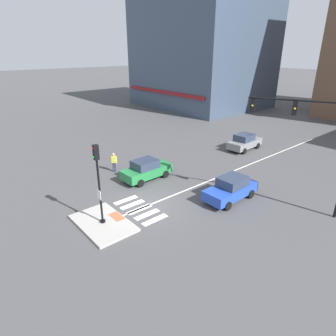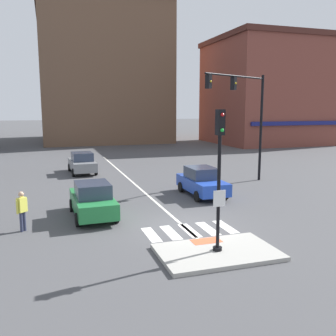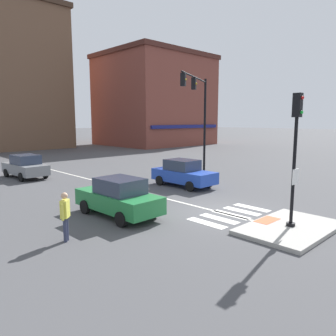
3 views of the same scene
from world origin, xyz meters
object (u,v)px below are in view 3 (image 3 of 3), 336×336
(signal_pole, at_px, (295,148))
(car_grey_westbound_distant, at_px, (25,166))
(car_green_westbound_near, at_px, (119,197))
(traffic_light_mast, at_px, (199,107))
(car_blue_eastbound_mid, at_px, (183,173))
(pedestrian_at_curb_left, at_px, (65,213))

(signal_pole, xyz_separation_m, car_grey_westbound_distant, (-2.98, 18.01, -2.24))
(car_green_westbound_near, relative_size, car_grey_westbound_distant, 0.99)
(traffic_light_mast, bearing_deg, signal_pole, -123.40)
(car_grey_westbound_distant, bearing_deg, signal_pole, -80.61)
(car_green_westbound_near, bearing_deg, car_blue_eastbound_mid, 20.43)
(traffic_light_mast, height_order, car_blue_eastbound_mid, traffic_light_mast)
(car_grey_westbound_distant, distance_m, pedestrian_at_curb_left, 13.79)
(car_green_westbound_near, distance_m, car_grey_westbound_distant, 12.16)
(traffic_light_mast, distance_m, car_green_westbound_near, 12.30)
(signal_pole, bearing_deg, car_green_westbound_near, 121.30)
(pedestrian_at_curb_left, bearing_deg, car_grey_westbound_distant, 75.05)
(car_blue_eastbound_mid, bearing_deg, signal_pole, -109.49)
(car_blue_eastbound_mid, distance_m, car_green_westbound_near, 6.94)
(traffic_light_mast, relative_size, pedestrian_at_curb_left, 4.32)
(car_green_westbound_near, bearing_deg, pedestrian_at_curb_left, -158.31)
(traffic_light_mast, distance_m, pedestrian_at_curb_left, 15.30)
(car_blue_eastbound_mid, height_order, car_grey_westbound_distant, same)
(signal_pole, distance_m, traffic_light_mast, 12.84)
(signal_pole, relative_size, pedestrian_at_curb_left, 2.88)
(car_green_westbound_near, xyz_separation_m, car_grey_westbound_distant, (0.59, 12.14, 0.00))
(signal_pole, height_order, traffic_light_mast, traffic_light_mast)
(car_green_westbound_near, bearing_deg, traffic_light_mast, 24.11)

